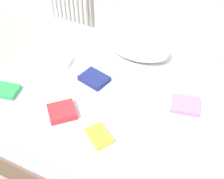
# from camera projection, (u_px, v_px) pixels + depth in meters

# --- Properties ---
(ground_plane) EXTENTS (8.00, 8.00, 0.00)m
(ground_plane) POSITION_uv_depth(u_px,v_px,m) (110.00, 132.00, 2.63)
(ground_plane) COLOR #9E998E
(bed) EXTENTS (2.00, 1.50, 0.50)m
(bed) POSITION_uv_depth(u_px,v_px,m) (109.00, 114.00, 2.46)
(bed) COLOR brown
(bed) RESTS_ON ground
(radiator) EXTENTS (0.52, 0.04, 0.58)m
(radiator) POSITION_uv_depth(u_px,v_px,m) (68.00, 4.00, 3.50)
(radiator) COLOR white
(radiator) RESTS_ON ground
(pillow) EXTENTS (0.55, 0.33, 0.16)m
(pillow) POSITION_uv_depth(u_px,v_px,m) (138.00, 47.00, 2.56)
(pillow) COLOR white
(pillow) RESTS_ON bed
(textbook_red) EXTENTS (0.25, 0.25, 0.05)m
(textbook_red) POSITION_uv_depth(u_px,v_px,m) (62.00, 112.00, 2.10)
(textbook_red) COLOR red
(textbook_red) RESTS_ON bed
(textbook_white) EXTENTS (0.27, 0.17, 0.05)m
(textbook_white) POSITION_uv_depth(u_px,v_px,m) (57.00, 60.00, 2.52)
(textbook_white) COLOR white
(textbook_white) RESTS_ON bed
(textbook_navy) EXTENTS (0.25, 0.21, 0.04)m
(textbook_navy) POSITION_uv_depth(u_px,v_px,m) (94.00, 79.00, 2.36)
(textbook_navy) COLOR navy
(textbook_navy) RESTS_ON bed
(textbook_yellow) EXTENTS (0.22, 0.20, 0.04)m
(textbook_yellow) POSITION_uv_depth(u_px,v_px,m) (99.00, 136.00, 1.96)
(textbook_yellow) COLOR yellow
(textbook_yellow) RESTS_ON bed
(textbook_pink) EXTENTS (0.24, 0.22, 0.03)m
(textbook_pink) POSITION_uv_depth(u_px,v_px,m) (185.00, 105.00, 2.16)
(textbook_pink) COLOR pink
(textbook_pink) RESTS_ON bed
(textbook_green) EXTENTS (0.25, 0.19, 0.04)m
(textbook_green) POSITION_uv_depth(u_px,v_px,m) (3.00, 90.00, 2.26)
(textbook_green) COLOR green
(textbook_green) RESTS_ON bed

